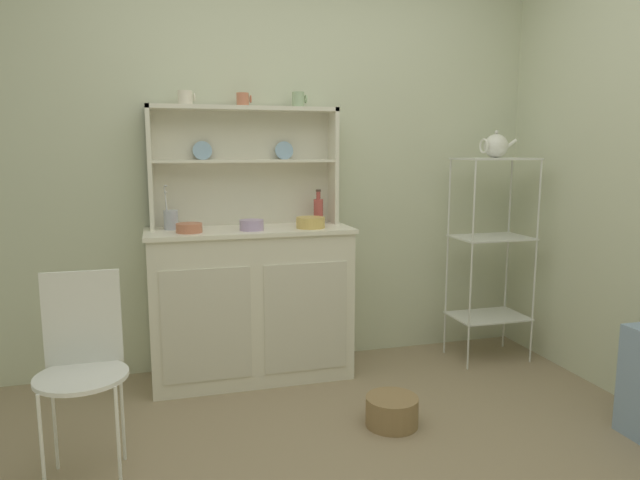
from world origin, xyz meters
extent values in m
cube|color=beige|center=(0.00, 1.62, 1.25)|extent=(3.84, 0.05, 2.50)
cube|color=silver|center=(-0.28, 1.37, 0.45)|extent=(1.14, 0.42, 0.89)
cube|color=beige|center=(-0.55, 1.16, 0.40)|extent=(0.48, 0.01, 0.62)
cube|color=beige|center=(0.00, 1.16, 0.40)|extent=(0.48, 0.01, 0.62)
cube|color=white|center=(-0.28, 1.37, 0.88)|extent=(1.17, 0.45, 0.02)
cube|color=silver|center=(-0.28, 1.57, 1.24)|extent=(1.10, 0.02, 0.69)
cube|color=silver|center=(-0.81, 1.49, 1.24)|extent=(0.02, 0.18, 0.69)
cube|color=silver|center=(0.26, 1.49, 1.24)|extent=(0.02, 0.18, 0.69)
cube|color=silver|center=(-0.28, 1.49, 1.27)|extent=(1.06, 0.16, 0.02)
cube|color=silver|center=(-0.28, 1.49, 1.57)|extent=(1.10, 0.18, 0.02)
cylinder|color=#8EB2D1|center=(-0.52, 1.53, 1.33)|extent=(0.11, 0.03, 0.11)
cylinder|color=#8EB2D1|center=(-0.04, 1.53, 1.33)|extent=(0.11, 0.03, 0.11)
cylinder|color=silver|center=(1.01, 1.12, 0.64)|extent=(0.01, 0.01, 1.29)
cylinder|color=silver|center=(1.46, 1.12, 0.64)|extent=(0.01, 0.01, 1.29)
cylinder|color=silver|center=(1.01, 1.42, 0.64)|extent=(0.01, 0.01, 1.29)
cylinder|color=silver|center=(1.46, 1.42, 0.64)|extent=(0.01, 0.01, 1.29)
cube|color=silver|center=(1.24, 1.27, 1.28)|extent=(0.47, 0.32, 0.01)
cube|color=silver|center=(1.24, 1.27, 0.79)|extent=(0.47, 0.32, 0.01)
cube|color=silver|center=(1.24, 1.27, 0.28)|extent=(0.47, 0.32, 0.01)
cylinder|color=white|center=(-1.23, 0.32, 0.23)|extent=(0.01, 0.01, 0.45)
cylinder|color=white|center=(-0.96, 0.32, 0.23)|extent=(0.01, 0.01, 0.45)
cylinder|color=white|center=(-1.23, 0.59, 0.23)|extent=(0.01, 0.01, 0.45)
cylinder|color=white|center=(-0.96, 0.59, 0.23)|extent=(0.01, 0.01, 0.45)
cylinder|color=white|center=(-1.10, 0.46, 0.45)|extent=(0.36, 0.36, 0.02)
cube|color=white|center=(-1.10, 0.59, 0.65)|extent=(0.31, 0.02, 0.40)
cylinder|color=#93754C|center=(0.28, 0.57, 0.07)|extent=(0.26, 0.26, 0.14)
cylinder|color=silver|center=(-0.61, 1.49, 1.63)|extent=(0.08, 0.08, 0.08)
torus|color=silver|center=(-0.56, 1.49, 1.63)|extent=(0.01, 0.05, 0.05)
cylinder|color=#C67556|center=(-0.29, 1.49, 1.62)|extent=(0.07, 0.07, 0.08)
torus|color=#C67556|center=(-0.24, 1.49, 1.63)|extent=(0.01, 0.04, 0.04)
cylinder|color=#9EB78E|center=(0.04, 1.49, 1.63)|extent=(0.07, 0.07, 0.09)
torus|color=#9EB78E|center=(0.09, 1.49, 1.63)|extent=(0.01, 0.05, 0.05)
cylinder|color=#C67556|center=(-0.62, 1.29, 0.92)|extent=(0.14, 0.14, 0.05)
cylinder|color=#B79ECC|center=(-0.28, 1.29, 0.92)|extent=(0.13, 0.13, 0.06)
cylinder|color=#DBB760|center=(0.06, 1.29, 0.92)|extent=(0.17, 0.17, 0.06)
cylinder|color=#B74C47|center=(0.16, 1.45, 0.97)|extent=(0.06, 0.06, 0.15)
cylinder|color=#B74C47|center=(0.16, 1.45, 1.07)|extent=(0.03, 0.03, 0.05)
cylinder|color=#4C382D|center=(0.16, 1.45, 1.10)|extent=(0.03, 0.03, 0.01)
cylinder|color=#B2B7C6|center=(-0.71, 1.45, 0.95)|extent=(0.08, 0.08, 0.11)
cylinder|color=silver|center=(-0.74, 1.44, 1.02)|extent=(0.01, 0.02, 0.16)
ellipsoid|color=silver|center=(-0.74, 1.44, 1.10)|extent=(0.02, 0.01, 0.01)
cylinder|color=silver|center=(-0.73, 1.44, 1.04)|extent=(0.02, 0.04, 0.20)
ellipsoid|color=silver|center=(-0.73, 1.44, 1.14)|extent=(0.02, 0.01, 0.01)
sphere|color=white|center=(1.24, 1.27, 1.36)|extent=(0.15, 0.15, 0.15)
sphere|color=silver|center=(1.24, 1.27, 1.44)|extent=(0.02, 0.02, 0.02)
cylinder|color=white|center=(1.34, 1.27, 1.37)|extent=(0.09, 0.02, 0.07)
torus|color=white|center=(1.15, 1.27, 1.36)|extent=(0.01, 0.09, 0.09)
camera|label=1|loc=(-0.77, -1.87, 1.34)|focal=32.13mm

